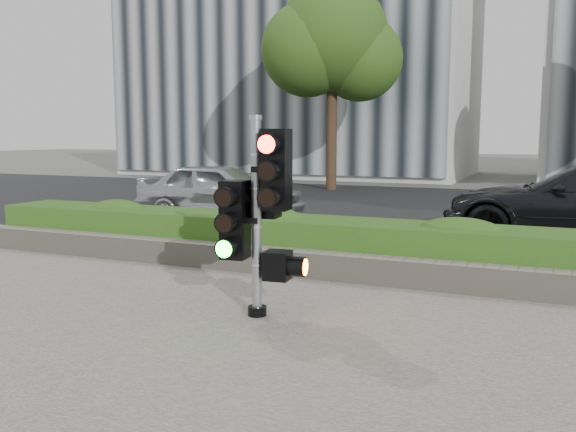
{
  "coord_description": "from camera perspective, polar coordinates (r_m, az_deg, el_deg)",
  "views": [
    {
      "loc": [
        2.56,
        -5.48,
        1.89
      ],
      "look_at": [
        -0.09,
        0.6,
        1.01
      ],
      "focal_mm": 38.0,
      "sensor_mm": 36.0,
      "label": 1
    }
  ],
  "objects": [
    {
      "name": "sidewalk",
      "position": [
        4.35,
        -16.26,
        -18.32
      ],
      "size": [
        16.0,
        11.0,
        0.03
      ],
      "primitive_type": "cube",
      "color": "#9E9389",
      "rests_on": "ground"
    },
    {
      "name": "hedge",
      "position": [
        8.56,
        5.76,
        -2.72
      ],
      "size": [
        12.0,
        1.0,
        0.68
      ],
      "primitive_type": "cube",
      "color": "#56962E",
      "rests_on": "sidewalk"
    },
    {
      "name": "ground",
      "position": [
        6.34,
        -1.46,
        -9.83
      ],
      "size": [
        120.0,
        120.0,
        0.0
      ],
      "primitive_type": "plane",
      "color": "#51514C",
      "rests_on": "ground"
    },
    {
      "name": "curb",
      "position": [
        9.18,
        6.88,
        -4.01
      ],
      "size": [
        60.0,
        0.25,
        0.12
      ],
      "primitive_type": "cube",
      "color": "gray",
      "rests_on": "ground"
    },
    {
      "name": "car_silver",
      "position": [
        13.59,
        -6.32,
        2.32
      ],
      "size": [
        3.86,
        1.75,
        1.29
      ],
      "primitive_type": "imported",
      "rotation": [
        0.0,
        0.0,
        1.63
      ],
      "color": "#B4B6BB",
      "rests_on": "road"
    },
    {
      "name": "building_left",
      "position": [
        31.24,
        1.48,
        17.9
      ],
      "size": [
        16.0,
        9.0,
        15.0
      ],
      "primitive_type": "cube",
      "color": "#B7B7B2",
      "rests_on": "ground"
    },
    {
      "name": "traffic_signal",
      "position": [
        6.22,
        -2.63,
        0.89
      ],
      "size": [
        0.73,
        0.56,
        2.06
      ],
      "rotation": [
        0.0,
        0.0,
        0.1
      ],
      "color": "black",
      "rests_on": "sidewalk"
    },
    {
      "name": "tree_left",
      "position": [
        21.48,
        4.19,
        15.98
      ],
      "size": [
        4.61,
        4.03,
        7.34
      ],
      "color": "black",
      "rests_on": "ground"
    },
    {
      "name": "road",
      "position": [
        15.8,
        14.04,
        0.49
      ],
      "size": [
        60.0,
        13.0,
        0.02
      ],
      "primitive_type": "cube",
      "color": "black",
      "rests_on": "ground"
    },
    {
      "name": "stone_wall",
      "position": [
        7.99,
        4.32,
        -4.69
      ],
      "size": [
        12.0,
        0.32,
        0.34
      ],
      "primitive_type": "cube",
      "color": "gray",
      "rests_on": "sidewalk"
    }
  ]
}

